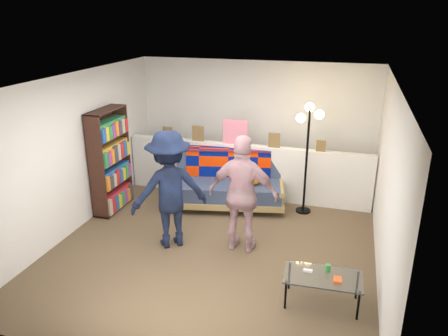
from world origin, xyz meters
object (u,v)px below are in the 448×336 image
Objects in this scene: bookshelf at (110,164)px; floor_lamp at (308,137)px; futon_sofa at (228,184)px; coffee_table at (324,278)px; person_left at (169,190)px; person_right at (243,195)px.

floor_lamp is at bearing 14.52° from bookshelf.
futon_sofa is 2.31× the size of coffee_table.
futon_sofa is at bearing -174.81° from floor_lamp.
bookshelf is 1.92× the size of coffee_table.
person_left is (1.45, -0.85, 0.04)m from bookshelf.
floor_lamp is at bearing 5.19° from futon_sofa.
bookshelf is 4.07m from coffee_table.
person_left is (-2.24, 0.80, 0.51)m from coffee_table.
futon_sofa is 1.24× the size of person_right.
futon_sofa is 2.05m from bookshelf.
futon_sofa is 1.60m from person_right.
person_left reaches higher than person_right.
person_right reaches higher than coffee_table.
bookshelf reaches higher than person_left.
coffee_table is at bearing -78.45° from floor_lamp.
floor_lamp is (1.31, 0.12, 0.93)m from futon_sofa.
coffee_table is at bearing -24.13° from bookshelf.
person_left is at bearing 160.34° from coffee_table.
floor_lamp reaches higher than person_left.
floor_lamp is 1.75m from person_right.
person_right is at bearing 151.35° from person_left.
coffee_table is at bearing -52.41° from futon_sofa.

